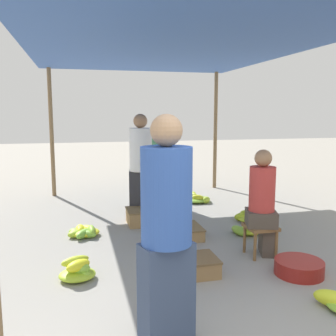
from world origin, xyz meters
TOP-DOWN VIEW (x-y plane):
  - canopy_post_back_left at (-1.75, 6.09)m, footprint 0.08×0.08m
  - canopy_post_back_right at (1.75, 6.09)m, footprint 0.08×0.08m
  - canopy_tarp at (0.00, 3.19)m, footprint 3.90×6.19m
  - vendor_foreground at (-0.69, 0.67)m, footprint 0.44×0.44m
  - stool at (0.81, 2.10)m, footprint 0.34×0.34m
  - vendor_seated at (0.83, 2.11)m, footprint 0.43×0.43m
  - basin_black at (0.96, 1.52)m, footprint 0.51×0.51m
  - banana_pile_left_0 at (-1.31, 1.98)m, footprint 0.37×0.44m
  - banana_pile_left_1 at (-1.22, 3.33)m, footprint 0.46×0.49m
  - banana_pile_right_0 at (0.90, 4.85)m, footprint 0.55×0.50m
  - banana_pile_right_1 at (1.38, 3.44)m, footprint 0.57×0.58m
  - banana_pile_right_2 at (1.04, 2.86)m, footprint 0.50×0.40m
  - crate_near at (0.08, 2.93)m, footprint 0.51×0.51m
  - crate_mid at (-0.32, 3.71)m, footprint 0.49×0.49m
  - crate_far at (-0.08, 1.79)m, footprint 0.41×0.41m
  - shopper_walking_mid at (-0.29, 4.01)m, footprint 0.41×0.41m
  - shopper_walking_far at (0.18, 4.82)m, footprint 0.45×0.45m

SIDE VIEW (x-z plane):
  - banana_pile_left_1 at x=-1.22m, z-range -0.01..0.13m
  - banana_pile_right_0 at x=0.90m, z-range -0.02..0.16m
  - basin_black at x=0.96m, z-range 0.00..0.15m
  - crate_near at x=0.08m, z-range 0.00..0.16m
  - crate_far at x=-0.08m, z-range 0.00..0.19m
  - banana_pile_left_0 at x=-1.31m, z-range -0.02..0.21m
  - banana_pile_right_1 at x=1.38m, z-range -0.06..0.26m
  - banana_pile_right_2 at x=1.04m, z-range -0.03..0.25m
  - crate_mid at x=-0.32m, z-range 0.00..0.23m
  - stool at x=0.81m, z-range 0.12..0.49m
  - vendor_seated at x=0.83m, z-range 0.02..1.29m
  - shopper_walking_far at x=0.18m, z-range 0.03..1.62m
  - shopper_walking_mid at x=-0.29m, z-range 0.03..1.70m
  - vendor_foreground at x=-0.69m, z-range 0.03..1.72m
  - canopy_post_back_left at x=-1.75m, z-range 0.00..2.57m
  - canopy_post_back_right at x=1.75m, z-range 0.00..2.57m
  - canopy_tarp at x=0.00m, z-range 2.57..2.61m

